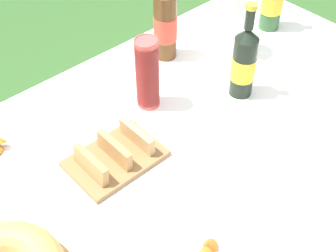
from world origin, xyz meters
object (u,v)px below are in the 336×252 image
object	(u,v)px
cider_bottle_amber	(165,22)
paper_towel_roll	(231,22)
cup_stack	(147,74)
juice_bottle_red	(244,62)
bread_board	(115,155)

from	to	relation	value
cider_bottle_amber	paper_towel_roll	world-z (taller)	cider_bottle_amber
cup_stack	paper_towel_roll	xyz separation A→B (m)	(0.40, 0.02, 0.00)
cup_stack	juice_bottle_red	bearing A→B (deg)	-31.66
cup_stack	paper_towel_roll	world-z (taller)	paper_towel_roll
cup_stack	paper_towel_roll	bearing A→B (deg)	3.54
cider_bottle_amber	cup_stack	bearing A→B (deg)	-143.66
cider_bottle_amber	paper_towel_roll	size ratio (longest dim) A/B	1.43
cider_bottle_amber	bread_board	distance (m)	0.54
cup_stack	cider_bottle_amber	world-z (taller)	cider_bottle_amber
paper_towel_roll	cup_stack	bearing A→B (deg)	-176.46
bread_board	cup_stack	bearing A→B (deg)	28.44
cup_stack	paper_towel_roll	distance (m)	0.40
bread_board	juice_bottle_red	bearing A→B (deg)	-4.30
cup_stack	bread_board	xyz separation A→B (m)	(-0.23, -0.12, -0.10)
paper_towel_roll	cider_bottle_amber	bearing A→B (deg)	143.79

